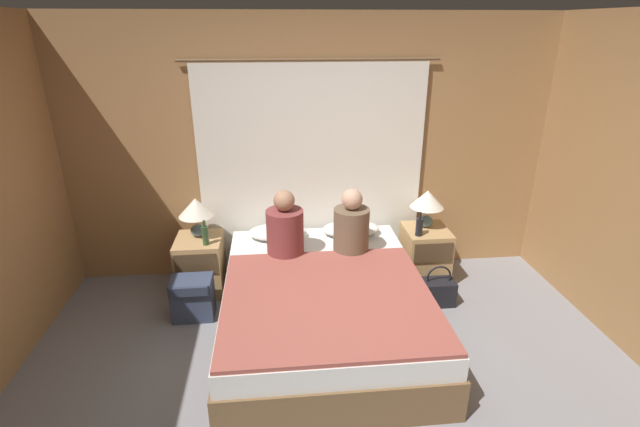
% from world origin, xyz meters
% --- Properties ---
extents(ground_plane, '(16.00, 16.00, 0.00)m').
position_xyz_m(ground_plane, '(0.00, 0.00, 0.00)').
color(ground_plane, gray).
extents(wall_back, '(4.75, 0.06, 2.50)m').
position_xyz_m(wall_back, '(0.00, 1.99, 1.25)').
color(wall_back, '#A37547').
rests_on(wall_back, ground_plane).
extents(curtain_panel, '(2.35, 0.02, 2.10)m').
position_xyz_m(curtain_panel, '(0.00, 1.93, 1.05)').
color(curtain_panel, white).
rests_on(curtain_panel, ground_plane).
extents(bed, '(1.61, 2.09, 0.49)m').
position_xyz_m(bed, '(0.00, 0.83, 0.24)').
color(bed, brown).
rests_on(bed, ground_plane).
extents(nightstand_left, '(0.42, 0.47, 0.54)m').
position_xyz_m(nightstand_left, '(-1.09, 1.61, 0.27)').
color(nightstand_left, tan).
rests_on(nightstand_left, ground_plane).
extents(nightstand_right, '(0.42, 0.47, 0.54)m').
position_xyz_m(nightstand_right, '(1.09, 1.61, 0.27)').
color(nightstand_right, tan).
rests_on(nightstand_right, ground_plane).
extents(lamp_left, '(0.33, 0.33, 0.37)m').
position_xyz_m(lamp_left, '(-1.09, 1.68, 0.80)').
color(lamp_left, slate).
rests_on(lamp_left, nightstand_left).
extents(lamp_right, '(0.33, 0.33, 0.37)m').
position_xyz_m(lamp_right, '(1.09, 1.68, 0.80)').
color(lamp_right, slate).
rests_on(lamp_right, nightstand_right).
extents(pillow_left, '(0.55, 0.33, 0.12)m').
position_xyz_m(pillow_left, '(-0.35, 1.67, 0.55)').
color(pillow_left, white).
rests_on(pillow_left, bed).
extents(pillow_right, '(0.55, 0.33, 0.12)m').
position_xyz_m(pillow_right, '(0.35, 1.67, 0.55)').
color(pillow_right, white).
rests_on(pillow_right, bed).
extents(blanket_on_bed, '(1.55, 1.47, 0.03)m').
position_xyz_m(blanket_on_bed, '(0.00, 0.55, 0.50)').
color(blanket_on_bed, '#994C42').
rests_on(blanket_on_bed, bed).
extents(person_left_in_bed, '(0.33, 0.33, 0.60)m').
position_xyz_m(person_left_in_bed, '(-0.29, 1.32, 0.73)').
color(person_left_in_bed, brown).
rests_on(person_left_in_bed, bed).
extents(person_right_in_bed, '(0.31, 0.31, 0.59)m').
position_xyz_m(person_right_in_bed, '(0.29, 1.32, 0.73)').
color(person_right_in_bed, brown).
rests_on(person_right_in_bed, bed).
extents(beer_bottle_on_left_stand, '(0.06, 0.06, 0.24)m').
position_xyz_m(beer_bottle_on_left_stand, '(-1.00, 1.49, 0.63)').
color(beer_bottle_on_left_stand, '#2D4C28').
rests_on(beer_bottle_on_left_stand, nightstand_left).
extents(beer_bottle_on_right_stand, '(0.07, 0.07, 0.23)m').
position_xyz_m(beer_bottle_on_right_stand, '(0.97, 1.49, 0.63)').
color(beer_bottle_on_right_stand, black).
rests_on(beer_bottle_on_right_stand, nightstand_right).
extents(backpack_on_floor, '(0.35, 0.28, 0.37)m').
position_xyz_m(backpack_on_floor, '(-1.11, 1.16, 0.21)').
color(backpack_on_floor, '#333D56').
rests_on(backpack_on_floor, ground_plane).
extents(handbag_on_floor, '(0.30, 0.19, 0.39)m').
position_xyz_m(handbag_on_floor, '(1.08, 1.15, 0.13)').
color(handbag_on_floor, black).
rests_on(handbag_on_floor, ground_plane).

